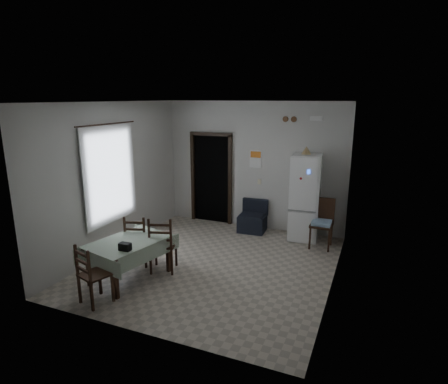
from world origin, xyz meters
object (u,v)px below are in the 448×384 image
fridge (305,197)px  dining_chair_near_head (95,274)px  corner_chair (322,224)px  dining_chair_far_left (138,239)px  dining_table (130,260)px  dining_chair_far_right (163,243)px  navy_seat (252,216)px

fridge → dining_chair_near_head: (-2.33, -3.80, -0.46)m
corner_chair → dining_chair_far_left: size_ratio=1.06×
dining_table → corner_chair: bearing=56.7°
dining_chair_far_right → dining_table: bearing=36.1°
navy_seat → dining_chair_far_right: dining_chair_far_right is taller
corner_chair → dining_chair_near_head: bearing=-128.5°
navy_seat → corner_chair: size_ratio=0.71×
fridge → dining_table: (-2.33, -2.97, -0.58)m
dining_chair_far_right → dining_chair_near_head: (-0.35, -1.32, -0.04)m
navy_seat → corner_chair: 1.63m
dining_chair_far_right → dining_chair_near_head: dining_chair_far_right is taller
dining_chair_far_right → fridge: bearing=-146.9°
dining_chair_far_left → fridge: bearing=-154.2°
dining_chair_far_left → dining_chair_near_head: size_ratio=1.02×
dining_chair_far_left → corner_chair: bearing=-163.0°
corner_chair → dining_chair_near_head: 4.40m
dining_chair_near_head → corner_chair: bearing=-111.2°
fridge → dining_chair_near_head: size_ratio=1.98×
dining_chair_far_left → dining_chair_far_right: (0.56, -0.06, 0.03)m
fridge → corner_chair: bearing=-45.7°
dining_chair_near_head → dining_chair_far_left: bearing=-63.9°
fridge → corner_chair: 0.70m
dining_table → dining_chair_far_left: (-0.21, 0.55, 0.13)m
dining_table → dining_chair_far_right: (0.35, 0.49, 0.16)m
navy_seat → dining_chair_near_head: bearing=-110.6°
corner_chair → dining_chair_far_left: corner_chair is taller
dining_chair_far_right → corner_chair: bearing=-156.9°
navy_seat → dining_chair_far_left: 2.79m
dining_chair_far_left → dining_chair_far_right: dining_chair_far_right is taller
dining_table → dining_chair_far_right: dining_chair_far_right is taller
dining_chair_far_right → dining_chair_far_left: bearing=-24.7°
corner_chair → dining_chair_far_right: 3.20m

